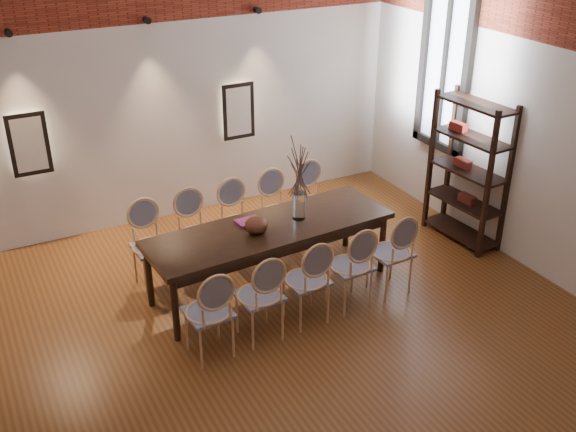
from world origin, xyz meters
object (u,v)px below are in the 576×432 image
chair_near_d (350,266)px  shelving_rack (468,171)px  chair_far_e (317,203)px  vase (299,206)px  chair_near_c (306,280)px  chair_far_b (198,235)px  chair_near_e (390,252)px  chair_far_d (280,213)px  chair_near_a (208,312)px  chair_far_a (152,247)px  book (249,222)px  chair_near_b (259,295)px  bowl (256,225)px  chair_far_c (240,224)px  dining_table (271,257)px

chair_near_d → shelving_rack: (2.02, 0.60, 0.43)m
chair_far_e → vase: vase is taller
chair_near_c → chair_far_b: 1.51m
chair_near_c → chair_far_e: (0.97, 1.47, 0.00)m
shelving_rack → chair_near_e: bearing=-162.9°
chair_near_e → chair_far_d: (-0.61, 1.38, 0.00)m
chair_near_a → chair_near_e: bearing=-0.0°
chair_near_c → chair_far_a: same height
vase → book: vase is taller
chair_near_b → chair_far_d: same height
chair_far_d → chair_far_e: same height
shelving_rack → chair_far_a: bearing=165.2°
chair_far_d → book: bearing=37.3°
chair_near_d → vase: bearing=104.0°
chair_near_c → chair_near_d: 0.53m
bowl → chair_far_c: bearing=79.2°
chair_near_c → chair_far_d: same height
chair_near_d → chair_far_c: bearing=110.6°
chair_near_d → chair_far_a: 2.12m
chair_near_a → chair_far_b: size_ratio=1.00×
bowl → book: size_ratio=0.92×
book → dining_table: bearing=-47.0°
chair_near_a → dining_table: bearing=33.7°
chair_near_e → chair_far_b: 2.12m
vase → chair_far_a: bearing=156.8°
chair_near_a → chair_near_d: (1.58, 0.09, 0.00)m
chair_near_b → shelving_rack: bearing=8.8°
chair_far_b → vase: (0.92, -0.65, 0.43)m
chair_near_a → chair_far_e: size_ratio=1.00×
vase → shelving_rack: (2.23, -0.10, 0.00)m
chair_near_e → vase: (-0.74, 0.66, 0.43)m
chair_far_c → bowl: 0.86m
chair_far_c → chair_far_e: same height
chair_far_d → shelving_rack: shelving_rack is taller
dining_table → chair_near_b: size_ratio=2.81×
chair_near_b → vase: vase is taller
dining_table → chair_near_b: 0.89m
chair_near_b → chair_far_b: (-0.08, 1.41, 0.00)m
chair_near_e → chair_far_c: (-1.14, 1.35, 0.00)m
vase → shelving_rack: size_ratio=0.17×
chair_near_b → chair_near_c: (0.53, 0.03, 0.00)m
chair_near_c → bowl: chair_near_c is taller
vase → bowl: size_ratio=1.25×
chair_far_d → chair_near_a: bearing=41.6°
chair_near_c → vase: 0.90m
vase → chair_near_e: bearing=-41.7°
chair_near_d → bowl: size_ratio=3.92×
dining_table → chair_far_c: size_ratio=2.81×
chair_near_a → bowl: 1.15m
chair_near_e → chair_far_e: size_ratio=1.00×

